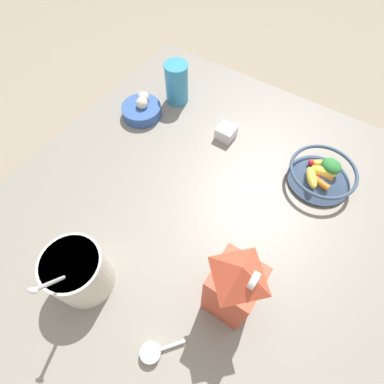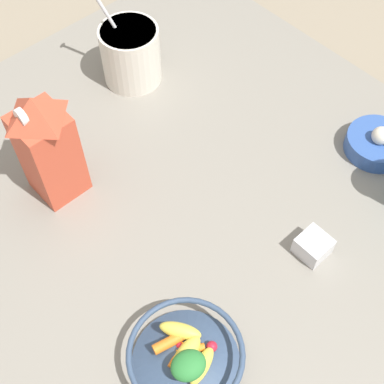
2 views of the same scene
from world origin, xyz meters
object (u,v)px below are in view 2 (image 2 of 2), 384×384
(garlic_bowl, at_px, (378,143))
(spice_jar, at_px, (313,247))
(milk_carton, at_px, (47,146))
(yogurt_tub, at_px, (130,52))
(fruit_bowl, at_px, (186,357))

(garlic_bowl, bearing_deg, spice_jar, -76.93)
(milk_carton, relative_size, yogurt_tub, 1.07)
(yogurt_tub, bearing_deg, fruit_bowl, -31.60)
(fruit_bowl, distance_m, garlic_bowl, 0.61)
(spice_jar, height_order, garlic_bowl, garlic_bowl)
(fruit_bowl, distance_m, milk_carton, 0.46)
(spice_jar, bearing_deg, yogurt_tub, 175.44)
(milk_carton, relative_size, spice_jar, 4.49)
(spice_jar, bearing_deg, fruit_bowl, -90.53)
(milk_carton, bearing_deg, yogurt_tub, 115.31)
(fruit_bowl, height_order, yogurt_tub, yogurt_tub)
(spice_jar, bearing_deg, milk_carton, -149.60)
(milk_carton, height_order, garlic_bowl, milk_carton)
(milk_carton, distance_m, yogurt_tub, 0.35)
(fruit_bowl, bearing_deg, garlic_bowl, 96.08)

